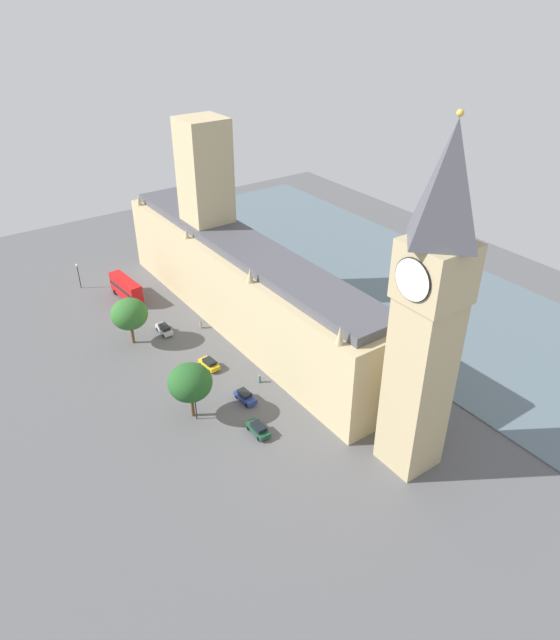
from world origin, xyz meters
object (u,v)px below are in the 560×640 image
at_px(plane_tree_far_end, 190,383).
at_px(street_lamp_slot_10, 195,398).
at_px(car_silver_kerbside, 164,329).
at_px(car_yellow_cab_leading, 209,364).
at_px(double_decker_bus_opposite_hall, 126,288).
at_px(plane_tree_under_trees, 129,314).
at_px(pedestrian_midblock, 260,379).
at_px(street_lamp_trailing, 78,271).
at_px(car_blue_by_river_gate, 245,396).
at_px(pedestrian_corner, 201,325).
at_px(car_dark_green_near_tower, 258,429).
at_px(parliament_building, 240,275).
at_px(clock_tower, 429,309).

relative_size(plane_tree_far_end, street_lamp_slot_10, 1.56).
height_order(car_silver_kerbside, car_yellow_cab_leading, same).
height_order(double_decker_bus_opposite_hall, plane_tree_under_trees, plane_tree_under_trees).
relative_size(car_silver_kerbside, pedestrian_midblock, 2.98).
relative_size(pedestrian_midblock, street_lamp_trailing, 0.27).
distance_m(street_lamp_trailing, street_lamp_slot_10, 54.16).
bearing_deg(car_yellow_cab_leading, pedestrian_midblock, -65.42).
bearing_deg(street_lamp_slot_10, car_blue_by_river_gate, 176.19).
bearing_deg(car_silver_kerbside, car_yellow_cab_leading, -84.05).
height_order(double_decker_bus_opposite_hall, car_blue_by_river_gate, double_decker_bus_opposite_hall).
bearing_deg(car_blue_by_river_gate, pedestrian_corner, -104.97).
bearing_deg(car_dark_green_near_tower, pedestrian_corner, 77.20).
xyz_separation_m(car_dark_green_near_tower, plane_tree_far_end, (6.14, -9.40, 5.61)).
xyz_separation_m(car_silver_kerbside, car_dark_green_near_tower, (0.76, 34.49, 0.00)).
height_order(pedestrian_midblock, plane_tree_under_trees, plane_tree_under_trees).
bearing_deg(double_decker_bus_opposite_hall, parliament_building, -58.42).
distance_m(parliament_building, clock_tower, 49.31).
bearing_deg(car_yellow_cab_leading, plane_tree_far_end, -135.66).
bearing_deg(car_blue_by_river_gate, pedestrian_midblock, -153.24).
xyz_separation_m(car_yellow_cab_leading, plane_tree_under_trees, (7.77, -15.48, 5.40)).
bearing_deg(parliament_building, car_silver_kerbside, -15.94).
bearing_deg(car_silver_kerbside, car_dark_green_near_tower, -90.84).
xyz_separation_m(double_decker_bus_opposite_hall, pedestrian_midblock, (-7.02, 41.11, -1.94)).
bearing_deg(clock_tower, car_dark_green_near_tower, -49.06).
bearing_deg(clock_tower, car_silver_kerbside, -74.94).
bearing_deg(plane_tree_under_trees, street_lamp_trailing, -88.38).
bearing_deg(pedestrian_corner, street_lamp_slot_10, 120.11).
xyz_separation_m(plane_tree_under_trees, street_lamp_slot_10, (0.54, 26.36, -2.03)).
bearing_deg(plane_tree_far_end, pedestrian_corner, -121.05).
relative_size(car_silver_kerbside, street_lamp_slot_10, 0.76).
bearing_deg(street_lamp_trailing, plane_tree_far_end, 90.20).
height_order(double_decker_bus_opposite_hall, pedestrian_corner, double_decker_bus_opposite_hall).
distance_m(clock_tower, plane_tree_under_trees, 58.33).
distance_m(car_silver_kerbside, car_dark_green_near_tower, 34.49).
relative_size(parliament_building, street_lamp_slot_10, 12.66).
height_order(car_yellow_cab_leading, pedestrian_corner, car_yellow_cab_leading).
height_order(car_yellow_cab_leading, car_dark_green_near_tower, same).
bearing_deg(car_yellow_cab_leading, pedestrian_corner, 62.54).
height_order(pedestrian_corner, street_lamp_slot_10, street_lamp_slot_10).
xyz_separation_m(clock_tower, double_decker_bus_opposite_hall, (14.35, -68.40, -22.30)).
bearing_deg(pedestrian_midblock, plane_tree_under_trees, 108.17).
height_order(car_yellow_cab_leading, street_lamp_slot_10, street_lamp_slot_10).
bearing_deg(car_blue_by_river_gate, plane_tree_far_end, -14.17).
bearing_deg(car_silver_kerbside, clock_tower, -74.51).
distance_m(pedestrian_corner, street_lamp_trailing, 33.65).
bearing_deg(car_dark_green_near_tower, street_lamp_slot_10, 126.38).
bearing_deg(street_lamp_trailing, pedestrian_corner, 114.29).
bearing_deg(pedestrian_corner, car_dark_green_near_tower, 136.77).
xyz_separation_m(car_yellow_cab_leading, plane_tree_far_end, (8.37, 9.82, 5.61)).
bearing_deg(car_yellow_cab_leading, double_decker_bus_opposite_hall, 88.36).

